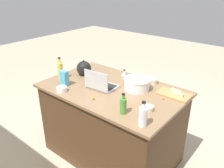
{
  "coord_description": "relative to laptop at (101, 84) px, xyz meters",
  "views": [
    {
      "loc": [
        -1.42,
        1.74,
        1.98
      ],
      "look_at": [
        0.0,
        0.0,
        0.95
      ],
      "focal_mm": 36.93,
      "sensor_mm": 36.0,
      "label": 1
    }
  ],
  "objects": [
    {
      "name": "bottle_vinegar",
      "position": [
        -0.72,
        0.3,
        0.04
      ],
      "size": [
        0.07,
        0.07,
        0.22
      ],
      "color": "white",
      "rests_on": "island_counter"
    },
    {
      "name": "candy_0",
      "position": [
        -0.43,
        -0.31,
        -0.04
      ],
      "size": [
        0.02,
        0.02,
        0.02
      ],
      "primitive_type": "sphere",
      "color": "blue",
      "rests_on": "island_counter"
    },
    {
      "name": "candy_3",
      "position": [
        -0.11,
        0.23,
        -0.04
      ],
      "size": [
        0.02,
        0.02,
        0.02
      ],
      "primitive_type": "sphere",
      "color": "orange",
      "rests_on": "island_counter"
    },
    {
      "name": "candy_7",
      "position": [
        0.31,
        -0.28,
        -0.04
      ],
      "size": [
        0.02,
        0.02,
        0.02
      ],
      "primitive_type": "sphere",
      "color": "green",
      "rests_on": "island_counter"
    },
    {
      "name": "ramekin_medium",
      "position": [
        0.27,
        0.31,
        -0.02
      ],
      "size": [
        0.11,
        0.11,
        0.05
      ],
      "primitive_type": "cylinder",
      "color": "white",
      "rests_on": "island_counter"
    },
    {
      "name": "laptop",
      "position": [
        0.0,
        0.0,
        0.0
      ],
      "size": [
        0.33,
        0.25,
        0.22
      ],
      "color": "#B7B7BC",
      "rests_on": "island_counter"
    },
    {
      "name": "ground_plane",
      "position": [
        -0.09,
        -0.08,
        -0.95
      ],
      "size": [
        12.0,
        12.0,
        0.0
      ],
      "primitive_type": "plane",
      "color": "#B7A88E"
    },
    {
      "name": "ramekin_wide",
      "position": [
        -0.64,
        0.07,
        -0.02
      ],
      "size": [
        0.09,
        0.09,
        0.05
      ],
      "primitive_type": "cylinder",
      "color": "beige",
      "rests_on": "island_counter"
    },
    {
      "name": "bottle_olive",
      "position": [
        -0.49,
        0.25,
        0.03
      ],
      "size": [
        0.06,
        0.06,
        0.2
      ],
      "color": "#4C8C38",
      "rests_on": "island_counter"
    },
    {
      "name": "kitchen_timer",
      "position": [
        0.02,
        -0.45,
        -0.01
      ],
      "size": [
        0.07,
        0.07,
        0.08
      ],
      "color": "#B2B2B7",
      "rests_on": "island_counter"
    },
    {
      "name": "mixing_bowl_large",
      "position": [
        -0.31,
        -0.23,
        0.02
      ],
      "size": [
        0.28,
        0.28,
        0.12
      ],
      "color": "white",
      "rests_on": "island_counter"
    },
    {
      "name": "candy_2",
      "position": [
        0.41,
        -0.31,
        -0.04
      ],
      "size": [
        0.02,
        0.02,
        0.02
      ],
      "primitive_type": "sphere",
      "color": "green",
      "rests_on": "island_counter"
    },
    {
      "name": "bottle_oil",
      "position": [
        0.54,
        0.1,
        0.06
      ],
      "size": [
        0.06,
        0.06,
        0.26
      ],
      "color": "#DBC64C",
      "rests_on": "island_counter"
    },
    {
      "name": "island_counter",
      "position": [
        -0.09,
        -0.08,
        -0.5
      ],
      "size": [
        1.51,
        0.96,
        0.9
      ],
      "color": "#4C331E",
      "rests_on": "ground"
    },
    {
      "name": "candy_6",
      "position": [
        -0.35,
        -0.15,
        -0.04
      ],
      "size": [
        0.02,
        0.02,
        0.02
      ],
      "primitive_type": "sphere",
      "color": "green",
      "rests_on": "island_counter"
    },
    {
      "name": "candy_1",
      "position": [
        -0.33,
        -0.31,
        -0.04
      ],
      "size": [
        0.02,
        0.02,
        0.02
      ],
      "primitive_type": "sphere",
      "color": "#CC3399",
      "rests_on": "island_counter"
    },
    {
      "name": "ramekin_small",
      "position": [
        -0.36,
        -0.48,
        -0.02
      ],
      "size": [
        0.11,
        0.11,
        0.05
      ],
      "primitive_type": "cylinder",
      "color": "beige",
      "rests_on": "island_counter"
    },
    {
      "name": "candy_4",
      "position": [
        -0.64,
        -0.2,
        -0.04
      ],
      "size": [
        0.02,
        0.02,
        0.02
      ],
      "primitive_type": "sphere",
      "color": "orange",
      "rests_on": "island_counter"
    },
    {
      "name": "butter_stick_left",
      "position": [
        -0.69,
        -0.37,
        -0.01
      ],
      "size": [
        0.11,
        0.05,
        0.04
      ],
      "primitive_type": "cube",
      "rotation": [
        0.0,
        0.0,
        -0.12
      ],
      "color": "#F4E58C",
      "rests_on": "cutting_board"
    },
    {
      "name": "kettle",
      "position": [
        0.42,
        -0.17,
        0.03
      ],
      "size": [
        0.21,
        0.18,
        0.2
      ],
      "color": "black",
      "rests_on": "island_counter"
    },
    {
      "name": "butter_stick_right",
      "position": [
        -0.73,
        -0.33,
        -0.01
      ],
      "size": [
        0.11,
        0.04,
        0.04
      ],
      "primitive_type": "cube",
      "rotation": [
        0.0,
        0.0,
        0.04
      ],
      "color": "#F4E58C",
      "rests_on": "cutting_board"
    },
    {
      "name": "candy_5",
      "position": [
        0.5,
        0.11,
        -0.04
      ],
      "size": [
        0.02,
        0.02,
        0.02
      ],
      "primitive_type": "sphere",
      "color": "orange",
      "rests_on": "island_counter"
    },
    {
      "name": "candy_bag",
      "position": [
        0.36,
        0.19,
        0.04
      ],
      "size": [
        0.09,
        0.06,
        0.17
      ],
      "primitive_type": "cube",
      "color": "#4CA5CC",
      "rests_on": "island_counter"
    },
    {
      "name": "cutting_board",
      "position": [
        -0.68,
        -0.35,
        -0.04
      ],
      "size": [
        0.33,
        0.19,
        0.02
      ],
      "primitive_type": "cube",
      "color": "#AD7F4C",
      "rests_on": "island_counter"
    }
  ]
}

